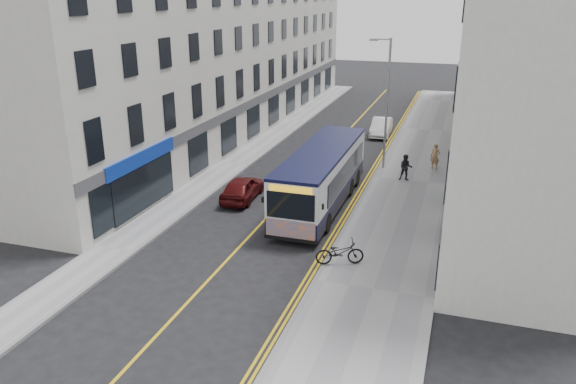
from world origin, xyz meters
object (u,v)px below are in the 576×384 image
Objects in this scene: pedestrian_far at (406,168)px; car_white at (381,127)px; bicycle at (340,252)px; streetlamp at (386,100)px; pedestrian_near at (435,156)px; city_bus at (322,176)px; car_maroon at (242,188)px.

pedestrian_far is 11.21m from car_white.
pedestrian_far is at bearing -28.53° from bicycle.
pedestrian_near is at bearing 12.84° from streetlamp.
streetlamp is 8.07m from city_bus.
bicycle is 1.27× the size of pedestrian_far.
pedestrian_far is at bearing -76.38° from car_white.
streetlamp reaches higher than bicycle.
city_bus is 6.85m from bicycle.
pedestrian_near is at bearing -141.53° from car_maroon.
pedestrian_near is 9.18m from car_white.
car_maroon is (-7.96, -5.55, -0.25)m from pedestrian_far.
car_white reaches higher than car_maroon.
streetlamp is 9.55m from car_white.
city_bus is at bearing -94.59° from car_white.
streetlamp is at bearing -83.08° from car_white.
streetlamp is 2.11× the size of car_maroon.
bicycle is 14.61m from pedestrian_near.
city_bus is (-2.02, -7.32, -2.71)m from streetlamp.
pedestrian_far is at bearing 54.80° from city_bus.
pedestrian_near is (5.16, 8.04, -0.75)m from city_bus.
car_maroon is at bearing 25.85° from bicycle.
pedestrian_near is at bearing 57.32° from city_bus.
streetlamp reaches higher than pedestrian_far.
car_maroon is (-6.29, -7.64, -3.74)m from streetlamp.
bicycle is at bearing -88.26° from streetlamp.
bicycle is 0.52× the size of car_maroon.
car_white is at bearing -109.63° from car_maroon.
pedestrian_far is at bearing -101.86° from pedestrian_near.
streetlamp is 14.15m from bicycle.
pedestrian_far is 0.41× the size of car_maroon.
city_bus reaches higher than pedestrian_near.
pedestrian_near is (3.14, 0.71, -3.46)m from streetlamp.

